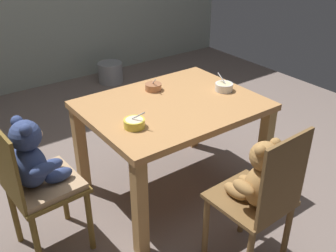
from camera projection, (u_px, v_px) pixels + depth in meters
The scene contains 8 objects.
ground_plane at pixel (172, 190), 2.94m from camera, with size 5.20×5.20×0.04m.
dining_table at pixel (172, 117), 2.64m from camera, with size 1.15×0.89×0.71m.
teddy_chair_near_left at pixel (35, 169), 2.13m from camera, with size 0.41×0.43×0.90m.
teddy_chair_near_front at pixel (260, 186), 2.02m from camera, with size 0.39×0.40×0.92m.
porridge_bowl_terracotta_far_center at pixel (153, 87), 2.76m from camera, with size 0.12×0.12×0.11m.
porridge_bowl_white_near_right at pixel (224, 87), 2.76m from camera, with size 0.13×0.14×0.12m.
porridge_bowl_yellow_near_left at pixel (134, 123), 2.28m from camera, with size 0.13×0.13×0.11m.
metal_pail at pixel (110, 72), 4.74m from camera, with size 0.30×0.30×0.24m, color #93969B.
Camera 1 is at (-1.41, -1.88, 1.81)m, focal length 41.46 mm.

